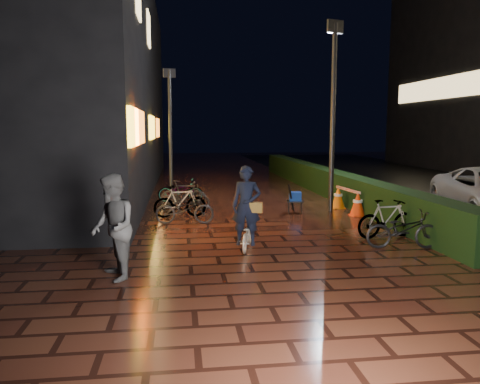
{
  "coord_description": "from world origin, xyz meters",
  "views": [
    {
      "loc": [
        -2.39,
        -9.71,
        2.56
      ],
      "look_at": [
        -1.01,
        0.97,
        1.1
      ],
      "focal_mm": 35.0,
      "sensor_mm": 36.0,
      "label": 1
    }
  ],
  "objects": [
    {
      "name": "lamp_post_hedge",
      "position": [
        2.27,
        4.27,
        3.17
      ],
      "size": [
        0.55,
        0.25,
        5.77
      ],
      "color": "black",
      "rests_on": "ground"
    },
    {
      "name": "ground",
      "position": [
        0.0,
        0.0,
        0.0
      ],
      "size": [
        80.0,
        80.0,
        0.0
      ],
      "primitive_type": "plane",
      "color": "#381911",
      "rests_on": "ground"
    },
    {
      "name": "parked_bikes_hedge",
      "position": [
        2.38,
        0.04,
        0.43
      ],
      "size": [
        1.69,
        1.68,
        0.92
      ],
      "color": "black",
      "rests_on": "ground"
    },
    {
      "name": "parked_bikes_storefront",
      "position": [
        -2.33,
        4.67,
        0.43
      ],
      "size": [
        1.71,
        4.46,
        0.92
      ],
      "color": "black",
      "rests_on": "ground"
    },
    {
      "name": "bystander_person",
      "position": [
        -3.53,
        -1.77,
        0.91
      ],
      "size": [
        0.94,
        1.06,
        1.82
      ],
      "primitive_type": "imported",
      "rotation": [
        0.0,
        0.0,
        -1.24
      ],
      "color": "#565659",
      "rests_on": "ground"
    },
    {
      "name": "lamp_post_sf",
      "position": [
        -2.71,
        7.69,
        2.59
      ],
      "size": [
        0.45,
        0.19,
        4.7
      ],
      "color": "black",
      "rests_on": "ground"
    },
    {
      "name": "hedge",
      "position": [
        3.3,
        8.0,
        0.5
      ],
      "size": [
        0.7,
        20.0,
        1.0
      ],
      "primitive_type": "cube",
      "color": "black",
      "rests_on": "ground"
    },
    {
      "name": "traffic_barrier",
      "position": [
        2.73,
        4.03,
        0.36
      ],
      "size": [
        0.59,
        1.82,
        0.73
      ],
      "color": "#EC3B0C",
      "rests_on": "ground"
    },
    {
      "name": "cyclist",
      "position": [
        -1.0,
        -0.07,
        0.67
      ],
      "size": [
        0.76,
        1.32,
        1.8
      ],
      "color": "silver",
      "rests_on": "ground"
    },
    {
      "name": "cart_assembly",
      "position": [
        1.07,
        4.06,
        0.48
      ],
      "size": [
        0.58,
        0.51,
        0.93
      ],
      "color": "black",
      "rests_on": "ground"
    },
    {
      "name": "storefront_block",
      "position": [
        -9.5,
        11.5,
        4.5
      ],
      "size": [
        12.09,
        22.0,
        9.0
      ],
      "color": "black",
      "rests_on": "ground"
    }
  ]
}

